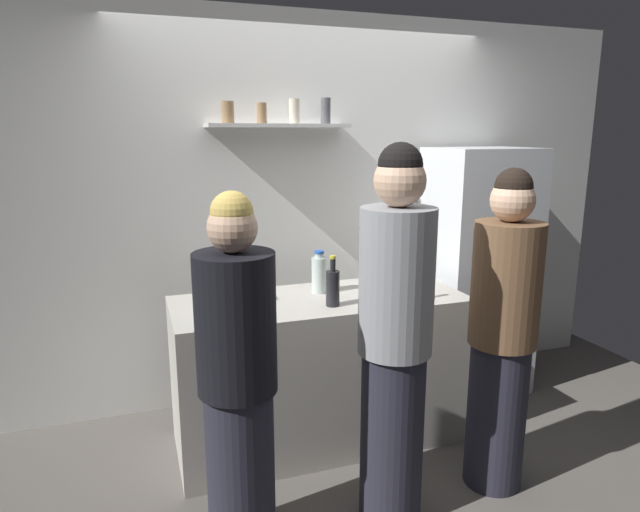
{
  "coord_description": "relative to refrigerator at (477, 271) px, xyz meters",
  "views": [
    {
      "loc": [
        -1.15,
        -2.37,
        1.83
      ],
      "look_at": [
        -0.15,
        0.52,
        1.14
      ],
      "focal_mm": 30.95,
      "sensor_mm": 36.0,
      "label": 1
    }
  ],
  "objects": [
    {
      "name": "ground_plane",
      "position": [
        -1.14,
        -0.85,
        -0.86
      ],
      "size": [
        5.28,
        5.28,
        0.0
      ],
      "primitive_type": "plane",
      "color": "#59544F"
    },
    {
      "name": "wine_bottle_dark_glass",
      "position": [
        -1.28,
        -0.49,
        0.14
      ],
      "size": [
        0.08,
        0.08,
        0.28
      ],
      "color": "black",
      "rests_on": "counter"
    },
    {
      "name": "person_blonde",
      "position": [
        -1.92,
        -1.06,
        -0.07
      ],
      "size": [
        0.34,
        0.34,
        1.61
      ],
      "rotation": [
        0.0,
        0.0,
        4.1
      ],
      "color": "#262633",
      "rests_on": "ground"
    },
    {
      "name": "water_bottle_plastic",
      "position": [
        -1.26,
        -0.22,
        0.14
      ],
      "size": [
        0.09,
        0.09,
        0.26
      ],
      "color": "silver",
      "rests_on": "counter"
    },
    {
      "name": "refrigerator",
      "position": [
        0.0,
        0.0,
        0.0
      ],
      "size": [
        0.68,
        0.59,
        1.73
      ],
      "color": "silver",
      "rests_on": "ground"
    },
    {
      "name": "counter",
      "position": [
        -1.3,
        -0.33,
        -0.42
      ],
      "size": [
        1.69,
        0.67,
        0.89
      ],
      "primitive_type": "cube",
      "color": "#B7B2A8",
      "rests_on": "ground"
    },
    {
      "name": "wine_bottle_amber_glass",
      "position": [
        -0.9,
        -0.57,
        0.13
      ],
      "size": [
        0.07,
        0.07,
        0.29
      ],
      "color": "#472814",
      "rests_on": "counter"
    },
    {
      "name": "baking_pan",
      "position": [
        -1.75,
        -0.17,
        0.05
      ],
      "size": [
        0.34,
        0.24,
        0.05
      ],
      "primitive_type": "cube",
      "color": "gray",
      "rests_on": "counter"
    },
    {
      "name": "person_brown_jacket",
      "position": [
        -0.56,
        -1.04,
        -0.04
      ],
      "size": [
        0.34,
        0.34,
        1.67
      ],
      "rotation": [
        0.0,
        0.0,
        2.86
      ],
      "color": "#262633",
      "rests_on": "ground"
    },
    {
      "name": "person_grey_hoodie",
      "position": [
        -1.19,
        -1.09,
        0.03
      ],
      "size": [
        0.34,
        0.34,
        1.79
      ],
      "rotation": [
        0.0,
        0.0,
        0.87
      ],
      "color": "#262633",
      "rests_on": "ground"
    },
    {
      "name": "back_wall_assembly",
      "position": [
        -1.14,
        0.4,
        0.44
      ],
      "size": [
        4.8,
        0.32,
        2.6
      ],
      "color": "white",
      "rests_on": "ground"
    },
    {
      "name": "utensil_holder",
      "position": [
        -1.93,
        -0.35,
        0.08
      ],
      "size": [
        0.11,
        0.11,
        0.22
      ],
      "color": "#B2B2B7",
      "rests_on": "counter"
    },
    {
      "name": "wine_bottle_pale_glass",
      "position": [
        -1.97,
        -0.58,
        0.14
      ],
      "size": [
        0.08,
        0.08,
        0.31
      ],
      "color": "#B2BFB2",
      "rests_on": "counter"
    }
  ]
}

